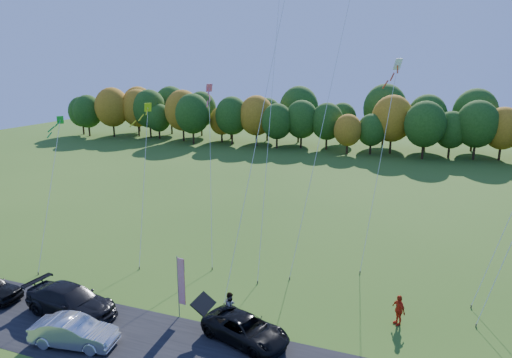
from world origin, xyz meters
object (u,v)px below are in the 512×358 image
(black_suv, at_px, (246,329))
(feather_flag, at_px, (181,281))
(person_east, at_px, (398,310))
(silver_sedan, at_px, (74,332))

(black_suv, distance_m, feather_flag, 4.79)
(person_east, xyz_separation_m, feather_flag, (-12.01, -3.73, 1.45))
(person_east, height_order, feather_flag, feather_flag)
(silver_sedan, xyz_separation_m, feather_flag, (4.00, 4.41, 1.60))
(black_suv, height_order, silver_sedan, silver_sedan)
(black_suv, xyz_separation_m, silver_sedan, (-8.40, -3.55, 0.06))
(black_suv, distance_m, silver_sedan, 9.12)
(silver_sedan, bearing_deg, person_east, -72.38)
(black_suv, relative_size, silver_sedan, 1.09)
(feather_flag, bearing_deg, person_east, 17.26)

